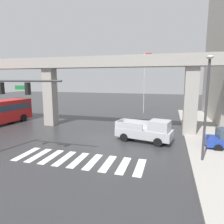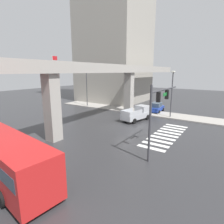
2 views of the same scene
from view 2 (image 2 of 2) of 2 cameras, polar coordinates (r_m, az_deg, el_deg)
name	(u,v)px [view 2 (image 2 of 2)]	position (r m, az deg, el deg)	size (l,w,h in m)	color
ground_plane	(124,127)	(24.24, 3.69, -4.70)	(120.00, 120.00, 0.00)	#2D2D30
crosswalk_stripes	(166,135)	(22.10, 16.40, -6.91)	(9.35, 2.80, 0.01)	silver
elevated_overpass	(100,73)	(25.28, -3.71, 12.02)	(55.81, 1.99, 8.17)	#9E9991
office_building	(114,17)	(47.73, 0.77, 27.38)	(13.79, 14.50, 38.80)	gray
sidewalk_east	(141,112)	(33.41, 9.12, 0.11)	(4.00, 36.00, 0.15)	#9E9991
pickup_truck	(138,114)	(27.62, 7.96, -0.52)	(5.38, 2.90, 2.08)	#A8AAAF
city_bus	(3,154)	(14.73, -30.79, -11.04)	(3.76, 11.02, 2.99)	red
sedan_blue	(156,107)	(33.82, 13.62, 1.42)	(4.41, 2.19, 1.72)	#1E3899
traffic_signal_mast	(158,105)	(15.85, 14.26, 2.05)	(6.49, 0.32, 6.20)	#38383D
street_lamp_near_corner	(172,89)	(29.71, 18.17, 6.87)	(0.44, 0.70, 7.24)	#38383D
street_lamp_mid_block	(126,86)	(32.90, 4.27, 7.95)	(0.44, 0.70, 7.24)	#38383D
street_lamp_far_north	(87,84)	(38.29, -7.89, 8.51)	(0.44, 0.70, 7.24)	#38383D
flagpole	(54,79)	(35.29, -17.58, 9.71)	(1.16, 0.12, 9.97)	silver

